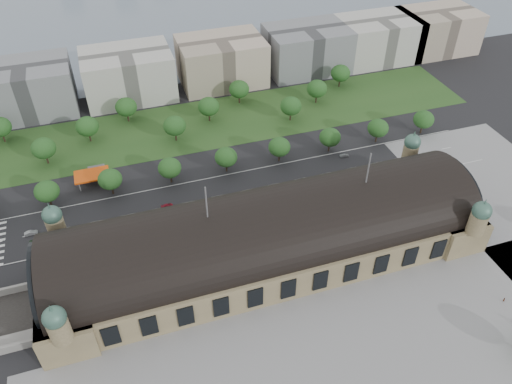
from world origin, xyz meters
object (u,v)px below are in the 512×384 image
object	(u,v)px
traffic_car_3	(167,206)
traffic_car_5	(344,156)
traffic_car_1	(31,233)
bus_west	(188,217)
parked_car_1	(117,247)
bus_east	(277,191)
parked_car_0	(97,246)
traffic_car_4	(268,199)
parked_car_2	(114,240)
parked_car_4	(139,237)
bus_mid	(253,197)
parked_car_5	(202,228)
traffic_car_2	(104,229)
parked_car_3	(168,232)
parked_car_6	(161,238)
pedestrian_1	(504,300)
petrol_station	(95,173)

from	to	relation	value
traffic_car_3	traffic_car_5	world-z (taller)	traffic_car_3
traffic_car_1	bus_west	world-z (taller)	bus_west
parked_car_1	bus_east	distance (m)	65.97
traffic_car_3	parked_car_0	distance (m)	31.27
traffic_car_4	parked_car_2	size ratio (longest dim) A/B	0.70
parked_car_4	bus_east	xyz separation A→B (m)	(56.99, 7.24, 1.04)
bus_mid	traffic_car_5	bearing A→B (deg)	-74.54
parked_car_5	traffic_car_2	bearing A→B (deg)	-141.85
bus_mid	traffic_car_2	bearing A→B (deg)	87.12
parked_car_1	bus_mid	xyz separation A→B (m)	(54.94, 10.33, 0.88)
parked_car_3	parked_car_6	world-z (taller)	parked_car_6
parked_car_1	pedestrian_1	xyz separation A→B (m)	(116.46, -62.97, 0.11)
traffic_car_3	parked_car_5	bearing A→B (deg)	-154.11
parked_car_1	traffic_car_1	bearing A→B (deg)	-141.69
traffic_car_1	parked_car_4	xyz separation A→B (m)	(37.68, -14.44, -0.01)
traffic_car_4	bus_east	distance (m)	5.35
traffic_car_2	parked_car_2	bearing A→B (deg)	18.57
traffic_car_4	bus_mid	distance (m)	6.07
traffic_car_2	petrol_station	bearing A→B (deg)	177.42
traffic_car_1	traffic_car_5	xyz separation A→B (m)	(132.25, 8.10, -0.08)
parked_car_1	parked_car_4	world-z (taller)	parked_car_1
parked_car_5	parked_car_1	bearing A→B (deg)	-124.38
traffic_car_1	parked_car_2	bearing A→B (deg)	-118.24
parked_car_0	parked_car_4	bearing A→B (deg)	56.27
traffic_car_2	parked_car_2	world-z (taller)	parked_car_2
traffic_car_1	parked_car_1	size ratio (longest dim) A/B	0.83
traffic_car_1	parked_car_2	distance (m)	31.93
traffic_car_1	bus_east	xyz separation A→B (m)	(94.66, -7.20, 1.02)
parked_car_0	parked_car_5	distance (m)	38.17
traffic_car_4	parked_car_6	world-z (taller)	parked_car_6
parked_car_0	parked_car_5	size ratio (longest dim) A/B	0.87
parked_car_1	bus_west	xyz separation A→B (m)	(27.48, 6.88, 1.07)
parked_car_6	bus_mid	world-z (taller)	bus_mid
petrol_station	traffic_car_3	world-z (taller)	petrol_station
parked_car_1	bus_east	size ratio (longest dim) A/B	0.44
parked_car_2	pedestrian_1	world-z (taller)	pedestrian_1
parked_car_1	parked_car_2	xyz separation A→B (m)	(-0.58, 4.00, 0.02)
parked_car_1	parked_car_3	distance (m)	18.99
parked_car_1	parked_car_5	size ratio (longest dim) A/B	1.00
parked_car_1	pedestrian_1	distance (m)	132.40
parked_car_3	traffic_car_1	bearing A→B (deg)	-138.03
parked_car_2	bus_east	size ratio (longest dim) A/B	0.43
parked_car_6	traffic_car_1	bearing A→B (deg)	-135.49
traffic_car_2	parked_car_0	distance (m)	8.72
parked_car_1	parked_car_6	xyz separation A→B (m)	(16.06, 0.00, -0.08)
parked_car_3	parked_car_6	xyz separation A→B (m)	(-2.83, -1.91, 0.01)
traffic_car_4	bus_east	bearing A→B (deg)	108.90
parked_car_5	parked_car_0	bearing A→B (deg)	-128.68
parked_car_0	parked_car_1	xyz separation A→B (m)	(6.65, -2.86, -0.02)
traffic_car_5	parked_car_4	xyz separation A→B (m)	(-94.57, -22.53, 0.07)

